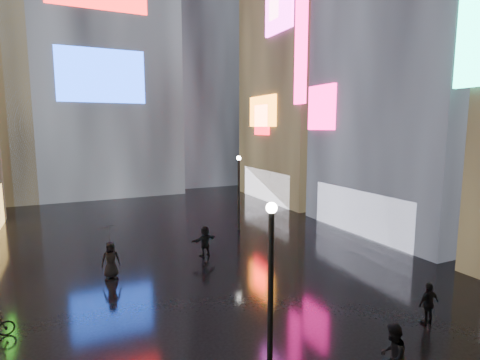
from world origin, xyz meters
TOP-DOWN VIEW (x-y plane):
  - ground at (0.00, 20.00)m, footprint 140.00×140.00m
  - building_right_mid at (15.98, 17.01)m, footprint 10.28×13.70m
  - building_right_far at (15.98, 30.00)m, footprint 10.28×12.00m
  - tower_flank_right at (9.00, 46.00)m, footprint 12.00×12.00m
  - lamp_near at (-1.59, 6.59)m, footprint 0.30×0.30m
  - lamp_far at (4.29, 21.48)m, footprint 0.30×0.30m
  - pedestrian_1 at (1.39, 5.06)m, footprint 1.12×1.04m
  - pedestrian_3 at (5.26, 6.99)m, footprint 0.93×0.41m
  - pedestrian_4 at (-4.79, 16.35)m, footprint 0.91×0.64m
  - pedestrian_5 at (0.32, 17.33)m, footprint 1.66×0.90m
  - umbrella_2 at (-4.79, 16.35)m, footprint 1.15×1.14m

SIDE VIEW (x-z plane):
  - ground at x=0.00m, z-range 0.00..0.00m
  - pedestrian_3 at x=5.26m, z-range 0.00..1.57m
  - pedestrian_5 at x=0.32m, z-range 0.00..1.70m
  - pedestrian_4 at x=-4.79m, z-range 0.00..1.75m
  - pedestrian_1 at x=1.39m, z-range 0.00..1.85m
  - umbrella_2 at x=-4.79m, z-range 1.75..2.58m
  - lamp_near at x=-1.59m, z-range 0.34..5.54m
  - lamp_far at x=4.29m, z-range 0.34..5.54m
  - building_right_far at x=15.98m, z-range -0.02..27.98m
  - building_right_mid at x=15.98m, z-range -0.01..29.99m
  - tower_flank_right at x=9.00m, z-range 0.00..34.00m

